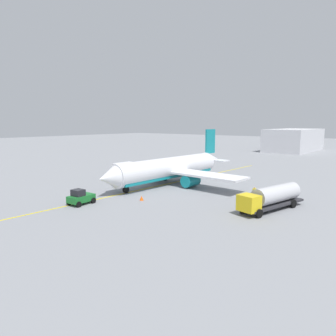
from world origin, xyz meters
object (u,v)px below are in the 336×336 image
(pushback_tug, at_px, (81,197))
(fuel_tanker, at_px, (271,197))
(safety_cone_nose, at_px, (142,198))
(airplane, at_px, (170,169))
(refueling_worker, at_px, (254,193))

(pushback_tug, bearing_deg, fuel_tanker, 122.57)
(safety_cone_nose, bearing_deg, airplane, -159.82)
(airplane, relative_size, refueling_worker, 18.85)
(airplane, distance_m, fuel_tanker, 22.06)
(airplane, height_order, refueling_worker, airplane)
(fuel_tanker, distance_m, refueling_worker, 6.52)
(refueling_worker, relative_size, safety_cone_nose, 2.56)
(airplane, height_order, safety_cone_nose, airplane)
(safety_cone_nose, bearing_deg, fuel_tanker, 112.83)
(fuel_tanker, bearing_deg, airplane, -104.45)
(pushback_tug, bearing_deg, safety_cone_nose, 143.34)
(pushback_tug, distance_m, refueling_worker, 25.70)
(pushback_tug, xyz_separation_m, safety_cone_nose, (-6.95, 5.17, -0.67))
(airplane, bearing_deg, pushback_tug, -1.66)
(airplane, bearing_deg, fuel_tanker, 75.55)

